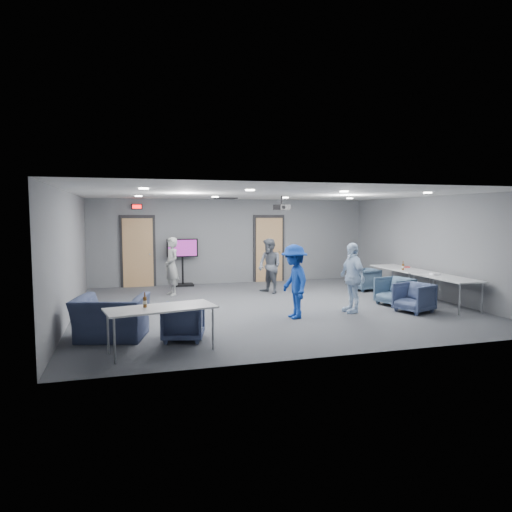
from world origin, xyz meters
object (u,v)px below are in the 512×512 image
object	(u,v)px
chair_front_a	(183,322)
table_front_left	(161,310)
tv_stand	(183,259)
person_c	(352,278)
table_right_a	(400,269)
chair_right_c	(414,298)
table_right_b	(446,279)
chair_front_b	(111,318)
bottle_front	(145,302)
person_b	(270,266)
bottle_right	(403,267)
person_a	(172,266)
chair_right_a	(365,279)
chair_right_b	(395,291)
projector	(282,207)
person_d	(294,282)

from	to	relation	value
chair_front_a	table_front_left	size ratio (longest dim) A/B	0.39
chair_front_a	tv_stand	bearing A→B (deg)	-82.32
person_c	table_right_a	distance (m)	3.01
chair_right_c	table_right_b	bearing A→B (deg)	85.18
chair_front_b	bottle_front	xyz separation A→B (m)	(0.56, -0.95, 0.43)
person_b	bottle_right	bearing A→B (deg)	41.19
person_a	chair_front_b	xyz separation A→B (m)	(-1.47, -4.19, -0.41)
chair_right_a	bottle_right	distance (m)	1.40
table_front_left	bottle_front	xyz separation A→B (m)	(-0.24, 0.05, 0.14)
bottle_right	table_front_left	bearing A→B (deg)	-154.03
chair_right_b	bottle_front	distance (m)	6.46
table_right_a	chair_right_b	bearing A→B (deg)	142.42
chair_front_b	bottle_right	size ratio (longest dim) A/B	4.89
table_right_a	projector	bearing A→B (deg)	88.68
table_front_left	chair_right_c	bearing A→B (deg)	2.80
person_c	chair_front_a	world-z (taller)	person_c
chair_right_b	table_right_b	distance (m)	1.22
chair_right_c	chair_front_a	world-z (taller)	chair_right_c
bottle_right	projector	size ratio (longest dim) A/B	0.57
chair_right_c	bottle_right	world-z (taller)	bottle_right
person_c	chair_right_b	world-z (taller)	person_c
chair_right_a	table_front_left	distance (m)	7.61
table_right_b	bottle_right	world-z (taller)	bottle_right
chair_right_b	projector	size ratio (longest dim) A/B	1.76
person_a	chair_front_b	distance (m)	4.46
bottle_right	chair_front_a	bearing A→B (deg)	-157.02
person_a	projector	size ratio (longest dim) A/B	3.74
person_b	chair_front_b	distance (m)	5.60
person_d	bottle_right	xyz separation A→B (m)	(3.70, 1.56, 0.03)
chair_front_b	table_front_left	size ratio (longest dim) A/B	0.64
person_b	chair_right_a	distance (m)	2.88
chair_front_b	chair_right_c	bearing A→B (deg)	-160.80
person_b	person_c	xyz separation A→B (m)	(1.05, -2.87, 0.02)
chair_front_a	bottle_right	bearing A→B (deg)	-142.68
chair_front_a	tv_stand	distance (m)	6.21
bottle_right	projector	world-z (taller)	projector
chair_right_a	chair_front_b	world-z (taller)	chair_front_b
chair_front_b	person_a	bearing A→B (deg)	-94.25
person_b	table_right_b	distance (m)	4.59
person_b	projector	bearing A→B (deg)	-23.95
person_a	person_d	xyz separation A→B (m)	(2.25, -3.53, -0.01)
chair_right_a	chair_front_a	distance (m)	6.91
chair_front_b	tv_stand	size ratio (longest dim) A/B	0.81
table_right_b	chair_right_a	bearing A→B (deg)	13.51
chair_right_a	person_d	bearing A→B (deg)	-56.21
bottle_front	person_b	bearing A→B (deg)	52.57
person_c	projector	xyz separation A→B (m)	(-1.05, 1.86, 1.61)
chair_right_c	table_right_b	xyz separation A→B (m)	(1.07, 0.27, 0.35)
chair_right_b	table_right_a	world-z (taller)	table_right_a
person_d	chair_right_b	size ratio (longest dim) A/B	2.11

